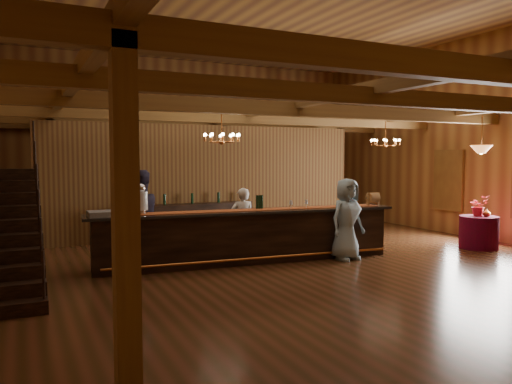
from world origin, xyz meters
name	(u,v)px	position (x,y,z in m)	size (l,w,h in m)	color
floor	(285,257)	(0.00, 0.00, 0.00)	(14.00, 14.00, 0.00)	#522A18
ceiling	(286,3)	(0.00, 0.00, 5.50)	(14.00, 14.00, 0.00)	#A47637
wall_back	(187,142)	(0.00, 7.00, 2.75)	(12.00, 0.10, 5.50)	#A06E35
wall_right	(480,137)	(6.00, 0.00, 2.75)	(0.10, 14.00, 5.50)	#A06E35
beam_grid	(274,112)	(0.00, 0.51, 3.24)	(11.90, 13.90, 0.39)	brown
support_posts	(296,186)	(0.00, -0.50, 1.60)	(9.20, 10.20, 3.20)	brown
partition_wall	(209,181)	(-0.50, 3.50, 1.55)	(9.00, 0.18, 3.10)	brown
window_right_back	(449,180)	(5.95, 1.00, 1.55)	(0.12, 1.05, 1.75)	white
staircase	(9,233)	(-5.45, -0.74, 1.00)	(1.00, 2.80, 2.00)	#311D12
backroom_boxes	(193,210)	(-0.29, 5.50, 0.53)	(4.10, 0.60, 1.10)	#311D12
tasting_bar	(248,236)	(-0.96, -0.13, 0.56)	(6.65, 1.41, 1.11)	#311D12
beverage_dispenser	(141,200)	(-3.13, 0.12, 1.39)	(0.26, 0.26, 0.60)	silver
glass_rack_tray	(102,214)	(-3.89, 0.08, 1.15)	(0.50, 0.50, 0.10)	gray
raffle_drum	(373,198)	(2.06, -0.44, 1.28)	(0.34, 0.24, 0.30)	#A3703A
bar_bottle_0	(258,202)	(-0.68, -0.03, 1.25)	(0.07, 0.07, 0.30)	black
bar_bottle_1	(259,202)	(-0.64, -0.03, 1.25)	(0.07, 0.07, 0.30)	black
bar_bottle_2	(261,202)	(-0.59, -0.03, 1.25)	(0.07, 0.07, 0.30)	black
backbar_shelf	(192,221)	(-1.08, 3.22, 0.48)	(3.43, 0.54, 0.97)	#311D12
round_table	(479,232)	(4.78, -1.08, 0.39)	(0.90, 0.90, 0.78)	#3B0817
chandelier_left	(222,138)	(-1.25, 0.60, 2.64)	(0.80, 0.80, 0.72)	#C06A2E
chandelier_right	(385,142)	(4.04, 1.51, 2.63)	(0.80, 0.80, 0.72)	#C06A2E
pendant_lamp	(481,149)	(4.78, -1.08, 2.40)	(0.52, 0.52, 0.90)	#C06A2E
bartender	(242,221)	(-0.71, 0.71, 0.76)	(0.55, 0.36, 1.52)	white
staff_second	(139,218)	(-3.09, 0.55, 0.98)	(0.95, 0.74, 1.96)	#272439
guest	(347,219)	(1.08, -0.81, 0.88)	(0.86, 0.56, 1.76)	#96B9CC
floor_plant	(269,212)	(1.49, 3.67, 0.58)	(0.64, 0.51, 1.16)	#295321
table_flowers	(478,206)	(4.85, -0.99, 1.03)	(0.45, 0.39, 0.50)	red
table_vase	(487,211)	(4.89, -1.20, 0.93)	(0.15, 0.15, 0.29)	#C06A2E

